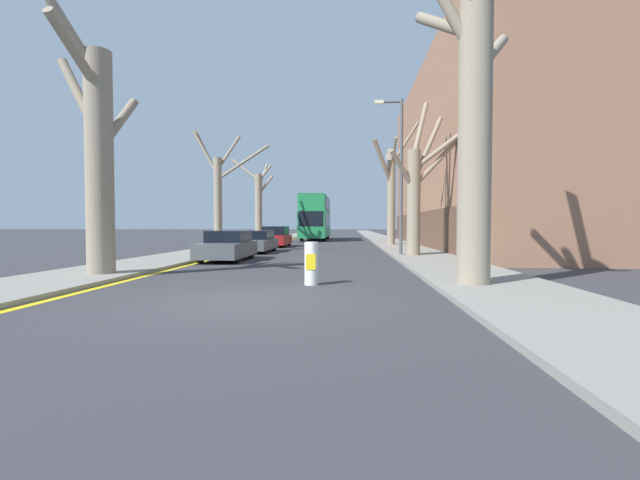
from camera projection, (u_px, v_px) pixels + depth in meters
ground_plane at (243, 302)px, 8.76m from camera, size 300.00×300.00×0.00m
sidewalk_left at (291, 236)px, 59.00m from camera, size 3.13×120.00×0.12m
sidewalk_right at (376, 236)px, 58.22m from camera, size 3.13×120.00×0.12m
building_facade_right at (493, 155)px, 30.36m from camera, size 10.08×30.56×13.10m
kerb_line_stripe at (303, 236)px, 58.89m from camera, size 0.24×120.00×0.01m
street_tree_left_0 at (97, 151)px, 12.76m from camera, size 2.13×3.65×8.54m
street_tree_left_1 at (219, 195)px, 24.58m from camera, size 4.66×1.35×7.08m
street_tree_left_2 at (259, 202)px, 35.98m from camera, size 3.85×3.24×7.31m
street_tree_right_0 at (473, 119)px, 10.50m from camera, size 3.00×4.52×9.50m
street_tree_right_1 at (418, 189)px, 20.89m from camera, size 4.30×2.39×7.88m
street_tree_right_2 at (391, 189)px, 32.02m from camera, size 3.58×3.11×9.18m
double_decker_bus at (316, 216)px, 44.87m from camera, size 2.60×11.25×4.52m
parked_car_0 at (228, 246)px, 18.92m from camera, size 1.78×4.21×1.32m
parked_car_1 at (256, 242)px, 24.79m from camera, size 1.82×4.58×1.25m
parked_car_2 at (275, 237)px, 31.22m from camera, size 1.87×4.37×1.48m
lamp_post at (399, 169)px, 20.99m from camera, size 1.40×0.20×7.75m
traffic_bollard at (311, 263)px, 11.20m from camera, size 0.36×0.37×1.13m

